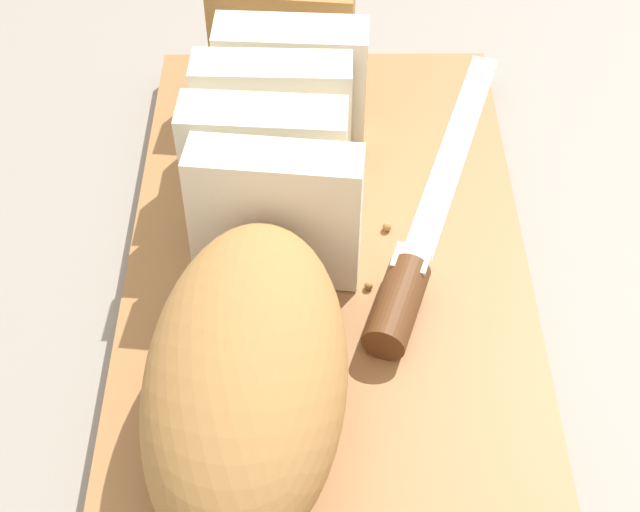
{
  "coord_description": "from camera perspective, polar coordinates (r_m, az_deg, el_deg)",
  "views": [
    {
      "loc": [
        -0.34,
        -0.0,
        0.45
      ],
      "look_at": [
        0.0,
        0.0,
        0.05
      ],
      "focal_mm": 49.64,
      "sensor_mm": 36.0,
      "label": 1
    }
  ],
  "objects": [
    {
      "name": "bread_loaf",
      "position": [
        0.5,
        -4.29,
        0.47
      ],
      "size": [
        0.4,
        0.12,
        0.09
      ],
      "rotation": [
        0.0,
        0.0,
        -0.04
      ],
      "color": "#A8753D",
      "rests_on": "cutting_board"
    },
    {
      "name": "bread_knife",
      "position": [
        0.54,
        5.45,
        -0.51
      ],
      "size": [
        0.29,
        0.11,
        0.03
      ],
      "rotation": [
        0.0,
        0.0,
        -0.31
      ],
      "color": "silver",
      "rests_on": "cutting_board"
    },
    {
      "name": "crumb_stray_left",
      "position": [
        0.56,
        -3.77,
        0.61
      ],
      "size": [
        0.01,
        0.01,
        0.01
      ],
      "primitive_type": "sphere",
      "color": "#A8753D",
      "rests_on": "cutting_board"
    },
    {
      "name": "crumb_near_loaf",
      "position": [
        0.57,
        3.84,
        1.89
      ],
      "size": [
        0.01,
        0.01,
        0.01
      ],
      "primitive_type": "sphere",
      "color": "#A8753D",
      "rests_on": "cutting_board"
    },
    {
      "name": "ground_plane",
      "position": [
        0.56,
        -0.0,
        -3.63
      ],
      "size": [
        3.0,
        3.0,
        0.0
      ],
      "primitive_type": "plane",
      "color": "gray"
    },
    {
      "name": "crumb_near_knife",
      "position": [
        0.54,
        2.63,
        -2.22
      ],
      "size": [
        0.01,
        0.01,
        0.01
      ],
      "primitive_type": "sphere",
      "color": "#A8753D",
      "rests_on": "cutting_board"
    },
    {
      "name": "cutting_board",
      "position": [
        0.55,
        -0.0,
        -2.86
      ],
      "size": [
        0.48,
        0.26,
        0.02
      ],
      "primitive_type": "cube",
      "rotation": [
        0.0,
        0.0,
        0.02
      ],
      "color": "#9E6B3D",
      "rests_on": "ground_plane"
    }
  ]
}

